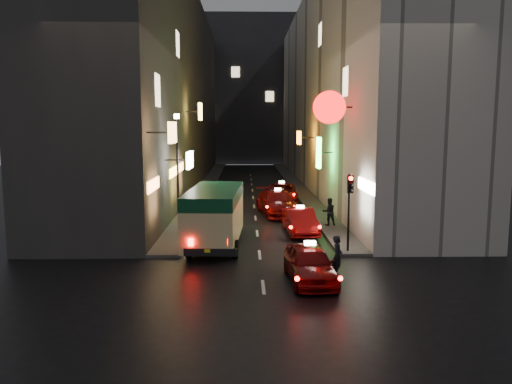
{
  "coord_description": "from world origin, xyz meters",
  "views": [
    {
      "loc": [
        -0.64,
        -13.32,
        5.78
      ],
      "look_at": [
        -0.06,
        13.0,
        2.26
      ],
      "focal_mm": 35.0,
      "sensor_mm": 36.0,
      "label": 1
    }
  ],
  "objects": [
    {
      "name": "pedestrian_crossing",
      "position": [
        2.9,
        5.23,
        0.9
      ],
      "size": [
        0.55,
        0.69,
        1.81
      ],
      "primitive_type": "imported",
      "rotation": [
        0.0,
        0.0,
        1.25
      ],
      "color": "black",
      "rests_on": "ground"
    },
    {
      "name": "sidewalk_left",
      "position": [
        -4.25,
        34.0,
        0.07
      ],
      "size": [
        1.5,
        52.0,
        0.15
      ],
      "primitive_type": "cube",
      "color": "#464441",
      "rests_on": "ground"
    },
    {
      "name": "building_far",
      "position": [
        0.0,
        66.0,
        11.0
      ],
      "size": [
        30.0,
        10.0,
        22.0
      ],
      "primitive_type": "cube",
      "color": "#333338",
      "rests_on": "ground"
    },
    {
      "name": "sidewalk_right",
      "position": [
        4.25,
        34.0,
        0.07
      ],
      "size": [
        1.5,
        52.0,
        0.15
      ],
      "primitive_type": "cube",
      "color": "#464441",
      "rests_on": "ground"
    },
    {
      "name": "pedestrian_sidewalk",
      "position": [
        4.11,
        14.42,
        1.04
      ],
      "size": [
        0.72,
        0.51,
        1.77
      ],
      "primitive_type": "imported",
      "rotation": [
        0.0,
        0.0,
        3.29
      ],
      "color": "black",
      "rests_on": "sidewalk_right"
    },
    {
      "name": "minibus",
      "position": [
        -2.09,
        10.04,
        1.77
      ],
      "size": [
        2.67,
        6.64,
        2.8
      ],
      "color": "#CBC07F",
      "rests_on": "ground"
    },
    {
      "name": "building_left",
      "position": [
        -8.0,
        33.99,
        9.0
      ],
      "size": [
        7.44,
        52.0,
        18.0
      ],
      "color": "#383633",
      "rests_on": "ground"
    },
    {
      "name": "traffic_light",
      "position": [
        4.0,
        8.47,
        2.69
      ],
      "size": [
        0.26,
        0.43,
        3.5
      ],
      "color": "black",
      "rests_on": "sidewalk_right"
    },
    {
      "name": "taxi_near",
      "position": [
        1.75,
        4.64,
        0.8
      ],
      "size": [
        2.37,
        5.15,
        1.77
      ],
      "color": "#680809",
      "rests_on": "ground"
    },
    {
      "name": "taxi_second",
      "position": [
        2.3,
        12.9,
        0.8
      ],
      "size": [
        2.37,
        5.16,
        1.77
      ],
      "color": "#680809",
      "rests_on": "ground"
    },
    {
      "name": "taxi_far",
      "position": [
        2.15,
        24.49,
        0.82
      ],
      "size": [
        2.32,
        5.21,
        1.8
      ],
      "color": "#680809",
      "rests_on": "ground"
    },
    {
      "name": "building_right",
      "position": [
        8.0,
        34.0,
        9.0
      ],
      "size": [
        8.07,
        52.0,
        18.0
      ],
      "color": "beige",
      "rests_on": "ground"
    },
    {
      "name": "ground",
      "position": [
        0.0,
        0.0,
        0.0
      ],
      "size": [
        120.0,
        120.0,
        0.0
      ],
      "primitive_type": "plane",
      "color": "black",
      "rests_on": "ground"
    },
    {
      "name": "taxi_third",
      "position": [
        1.48,
        18.7,
        0.92
      ],
      "size": [
        3.2,
        6.07,
        2.01
      ],
      "color": "#680809",
      "rests_on": "ground"
    },
    {
      "name": "lamp_post",
      "position": [
        -4.2,
        13.0,
        3.72
      ],
      "size": [
        0.28,
        0.28,
        6.22
      ],
      "color": "black",
      "rests_on": "sidewalk_left"
    }
  ]
}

